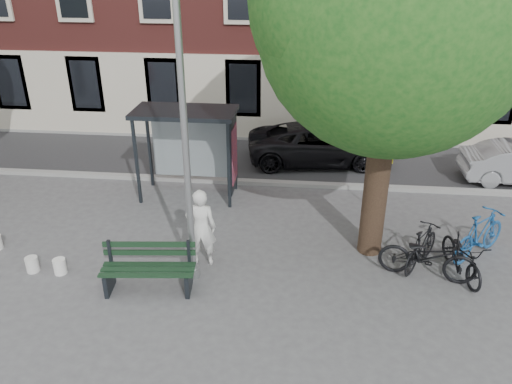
{
  "coord_description": "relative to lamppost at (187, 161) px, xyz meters",
  "views": [
    {
      "loc": [
        2.33,
        -9.02,
        6.58
      ],
      "look_at": [
        1.23,
        1.57,
        1.4
      ],
      "focal_mm": 35.0,
      "sensor_mm": 36.0,
      "label": 1
    }
  ],
  "objects": [
    {
      "name": "ground",
      "position": [
        0.0,
        0.0,
        -2.78
      ],
      "size": [
        90.0,
        90.0,
        0.0
      ],
      "primitive_type": "plane",
      "color": "#4C4C4F",
      "rests_on": "ground"
    },
    {
      "name": "curb_far",
      "position": [
        0.0,
        9.0,
        -2.72
      ],
      "size": [
        40.0,
        0.25,
        0.12
      ],
      "primitive_type": "cube",
      "color": "gray",
      "rests_on": "ground"
    },
    {
      "name": "curb_near",
      "position": [
        0.0,
        5.0,
        -2.72
      ],
      "size": [
        40.0,
        0.25,
        0.12
      ],
      "primitive_type": "cube",
      "color": "gray",
      "rests_on": "ground"
    },
    {
      "name": "bucket_a",
      "position": [
        -3.68,
        -0.18,
        -2.6
      ],
      "size": [
        0.37,
        0.37,
        0.36
      ],
      "primitive_type": "cylinder",
      "rotation": [
        0.0,
        0.0,
        0.42
      ],
      "color": "silver",
      "rests_on": "ground"
    },
    {
      "name": "tree_right",
      "position": [
        4.01,
        1.38,
        2.83
      ],
      "size": [
        5.76,
        5.6,
        8.2
      ],
      "color": "black",
      "rests_on": "ground"
    },
    {
      "name": "bike_b",
      "position": [
        6.5,
        1.5,
        -2.2
      ],
      "size": [
        1.82,
        1.72,
        1.17
      ],
      "primitive_type": "imported",
      "rotation": [
        0.0,
        0.0,
        2.31
      ],
      "color": "#1A5190",
      "rests_on": "ground"
    },
    {
      "name": "car_dark",
      "position": [
        2.79,
        7.04,
        -2.12
      ],
      "size": [
        4.98,
        2.73,
        1.32
      ],
      "primitive_type": "imported",
      "rotation": [
        0.0,
        0.0,
        1.69
      ],
      "color": "black",
      "rests_on": "ground"
    },
    {
      "name": "notice_sign",
      "position": [
        4.48,
        3.3,
        -1.32
      ],
      "size": [
        0.34,
        0.09,
        1.99
      ],
      "rotation": [
        0.0,
        0.0,
        0.18
      ],
      "color": "#9EA0A3",
      "rests_on": "ground"
    },
    {
      "name": "bus_shelter",
      "position": [
        -0.61,
        4.11,
        -0.87
      ],
      "size": [
        2.85,
        1.45,
        2.62
      ],
      "color": "#1E2328",
      "rests_on": "ground"
    },
    {
      "name": "painter",
      "position": [
        0.09,
        0.56,
        -1.84
      ],
      "size": [
        0.72,
        0.5,
        1.88
      ],
      "primitive_type": "imported",
      "rotation": [
        0.0,
        0.0,
        3.21
      ],
      "color": "silver",
      "rests_on": "ground"
    },
    {
      "name": "lamppost",
      "position": [
        0.0,
        0.0,
        0.0
      ],
      "size": [
        0.28,
        0.35,
        6.11
      ],
      "color": "#9EA0A3",
      "rests_on": "ground"
    },
    {
      "name": "bike_d",
      "position": [
        5.08,
        0.96,
        -2.28
      ],
      "size": [
        1.32,
        1.65,
        1.0
      ],
      "primitive_type": "imported",
      "rotation": [
        0.0,
        0.0,
        2.55
      ],
      "color": "black",
      "rests_on": "ground"
    },
    {
      "name": "bucket_c",
      "position": [
        -3.02,
        -0.19,
        -2.6
      ],
      "size": [
        0.34,
        0.34,
        0.36
      ],
      "primitive_type": "cylinder",
      "rotation": [
        0.0,
        0.0,
        -0.23
      ],
      "color": "white",
      "rests_on": "ground"
    },
    {
      "name": "bike_c",
      "position": [
        5.92,
        0.71,
        -2.31
      ],
      "size": [
        0.98,
        1.88,
        0.94
      ],
      "primitive_type": "imported",
      "rotation": [
        0.0,
        0.0,
        0.2
      ],
      "color": "black",
      "rests_on": "ground"
    },
    {
      "name": "road",
      "position": [
        0.0,
        7.0,
        -2.78
      ],
      "size": [
        40.0,
        4.0,
        0.01
      ],
      "primitive_type": "cube",
      "color": "#28282B",
      "rests_on": "ground"
    },
    {
      "name": "bench",
      "position": [
        -0.84,
        -0.53,
        -2.32
      ],
      "size": [
        2.02,
        0.83,
        1.01
      ],
      "rotation": [
        0.0,
        0.0,
        0.1
      ],
      "color": "#1E2328",
      "rests_on": "ground"
    },
    {
      "name": "bike_a",
      "position": [
        5.12,
        0.5,
        -2.24
      ],
      "size": [
        2.19,
        1.15,
        1.09
      ],
      "primitive_type": "imported",
      "rotation": [
        0.0,
        0.0,
        1.36
      ],
      "color": "black",
      "rests_on": "ground"
    }
  ]
}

